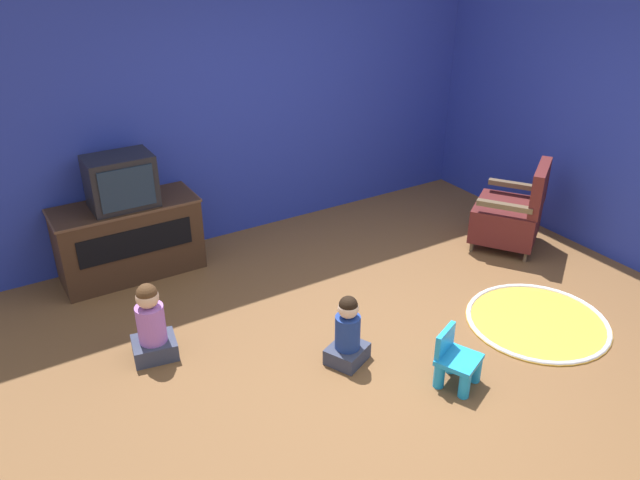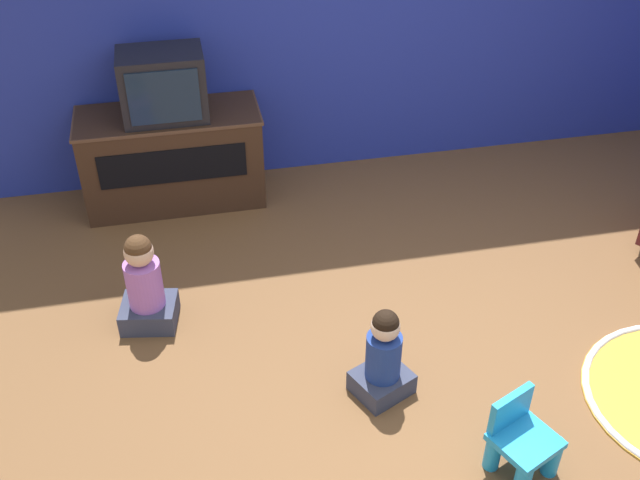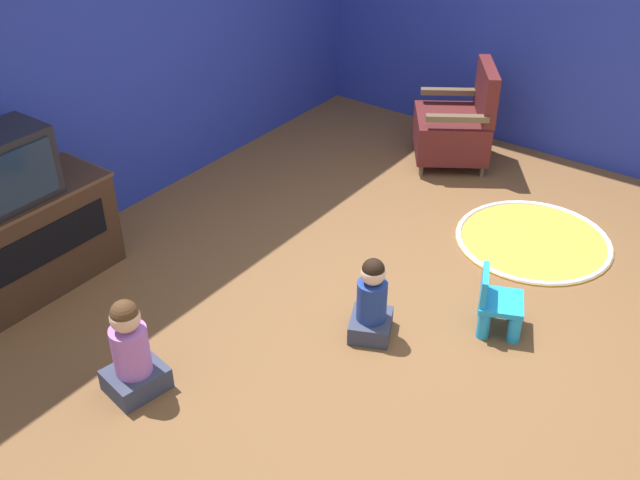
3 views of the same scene
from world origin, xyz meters
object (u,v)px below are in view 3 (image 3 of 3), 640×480
black_armchair (456,126)px  yellow_kid_chair (498,306)px  child_watching_left (131,353)px  tv_cabinet (19,243)px  child_watching_center (372,303)px  television (3,168)px

black_armchair → yellow_kid_chair: 2.30m
child_watching_left → tv_cabinet: bearing=90.2°
black_armchair → tv_cabinet: bearing=-56.8°
tv_cabinet → child_watching_center: bearing=-65.6°
television → black_armchair: size_ratio=0.64×
yellow_kid_chair → child_watching_left: 2.21m
tv_cabinet → yellow_kid_chair: size_ratio=3.06×
tv_cabinet → television: bearing=-90.0°
black_armchair → yellow_kid_chair: (-1.89, -1.29, -0.16)m
yellow_kid_chair → child_watching_center: 0.79m
tv_cabinet → child_watching_left: bearing=-99.9°
yellow_kid_chair → child_watching_center: child_watching_center is taller
tv_cabinet → black_armchair: (3.36, -1.43, -0.02)m
tv_cabinet → yellow_kid_chair: bearing=-61.6°
television → child_watching_left: 1.45m
television → child_watching_left: (-0.23, -1.28, -0.65)m
black_armchair → television: bearing=-56.3°
tv_cabinet → black_armchair: bearing=-23.0°
yellow_kid_chair → child_watching_left: size_ratio=0.66×
tv_cabinet → child_watching_left: 1.34m
television → yellow_kid_chair: 3.15m
child_watching_left → black_armchair: bearing=8.4°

